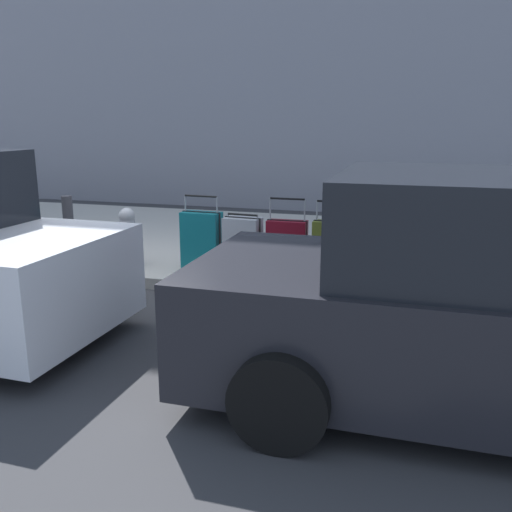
{
  "coord_description": "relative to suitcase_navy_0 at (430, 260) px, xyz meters",
  "views": [
    {
      "loc": [
        -3.85,
        5.75,
        2.01
      ],
      "look_at": [
        -2.18,
        0.07,
        0.53
      ],
      "focal_mm": 38.5,
      "sensor_mm": 36.0,
      "label": 1
    }
  ],
  "objects": [
    {
      "name": "sidewalk_curb",
      "position": [
        4.04,
        -1.93,
        -0.4
      ],
      "size": [
        18.0,
        5.0,
        0.14
      ],
      "primitive_type": "cube",
      "color": "#ADA89E",
      "rests_on": "ground_plane"
    },
    {
      "name": "suitcase_black_1",
      "position": [
        0.52,
        0.07,
        -0.02
      ],
      "size": [
        0.51,
        0.21,
        0.67
      ],
      "color": "black",
      "rests_on": "sidewalk_curb"
    },
    {
      "name": "parked_car_charcoal_0",
      "position": [
        -0.43,
        2.43,
        0.31
      ],
      "size": [
        4.35,
        2.03,
        1.67
      ],
      "color": "black",
      "rests_on": "ground_plane"
    },
    {
      "name": "fire_hydrant",
      "position": [
        3.77,
        0.07,
        0.07
      ],
      "size": [
        0.39,
        0.21,
        0.76
      ],
      "color": "#99999E",
      "rests_on": "sidewalk_curb"
    },
    {
      "name": "ground_plane",
      "position": [
        4.04,
        0.57,
        -0.47
      ],
      "size": [
        40.0,
        40.0,
        0.0
      ],
      "primitive_type": "plane",
      "color": "#333335"
    },
    {
      "name": "suitcase_maroon_3",
      "position": [
        1.65,
        0.06,
        0.03
      ],
      "size": [
        0.49,
        0.21,
        0.98
      ],
      "color": "maroon",
      "rests_on": "sidewalk_curb"
    },
    {
      "name": "suitcase_teal_5",
      "position": [
        2.77,
        0.0,
        0.05
      ],
      "size": [
        0.51,
        0.28,
        0.96
      ],
      "color": "#0F606B",
      "rests_on": "sidewalk_curb"
    },
    {
      "name": "suitcase_silver_4",
      "position": [
        2.2,
        0.07,
        0.03
      ],
      "size": [
        0.47,
        0.29,
        0.77
      ],
      "color": "#9EA0A8",
      "rests_on": "sidewalk_curb"
    },
    {
      "name": "suitcase_navy_0",
      "position": [
        0.0,
        0.0,
        0.0
      ],
      "size": [
        0.36,
        0.22,
        0.71
      ],
      "color": "navy",
      "rests_on": "sidewalk_curb"
    },
    {
      "name": "suitcase_olive_2",
      "position": [
        1.09,
        0.13,
        0.04
      ],
      "size": [
        0.46,
        0.23,
        0.98
      ],
      "color": "#59601E",
      "rests_on": "sidewalk_curb"
    },
    {
      "name": "bollard_post",
      "position": [
        4.55,
        0.22,
        0.13
      ],
      "size": [
        0.14,
        0.14,
        0.91
      ],
      "primitive_type": "cylinder",
      "color": "#333338",
      "rests_on": "sidewalk_curb"
    }
  ]
}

